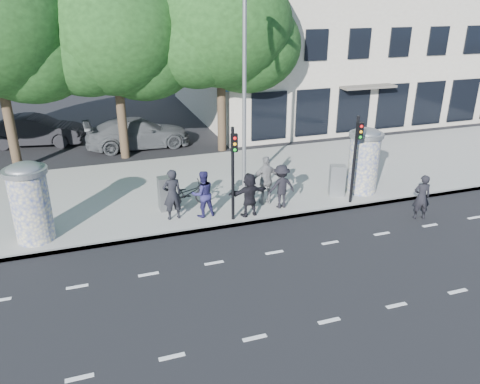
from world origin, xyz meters
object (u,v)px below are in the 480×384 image
object	(u,v)px
ped_e	(266,180)
cabinet_left	(167,193)
ped_b	(172,195)
car_right	(138,133)
traffic_pole_far	(356,151)
bicycle	(187,194)
man_road	(422,197)
ped_c	(203,194)
traffic_pole_near	(233,165)
car_mid	(35,131)
ad_column_left	(30,200)
ad_column_right	(364,159)
cabinet_right	(337,180)
ped_d	(281,186)
street_lamp	(245,75)
ped_f	(249,195)

from	to	relation	value
ped_e	cabinet_left	bearing A→B (deg)	-9.39
ped_b	car_right	world-z (taller)	ped_b
traffic_pole_far	bicycle	xyz separation A→B (m)	(-6.06, 1.81, -1.62)
man_road	ped_c	bearing A→B (deg)	-0.51
traffic_pole_near	traffic_pole_far	world-z (taller)	same
man_road	bicycle	size ratio (longest dim) A/B	0.96
car_mid	ad_column_left	bearing A→B (deg)	-165.80
traffic_pole_near	man_road	bearing A→B (deg)	-14.91
ad_column_right	ped_b	bearing A→B (deg)	-179.15
traffic_pole_far	cabinet_right	bearing A→B (deg)	101.61
ped_d	street_lamp	bearing A→B (deg)	-77.99
ad_column_left	ped_d	xyz separation A→B (m)	(8.64, -0.23, -0.54)
ped_d	cabinet_left	size ratio (longest dim) A/B	1.31
ped_f	cabinet_right	world-z (taller)	ped_f
man_road	car_right	xyz separation A→B (m)	(-8.63, 12.17, -0.05)
traffic_pole_near	car_mid	bearing A→B (deg)	120.00
ad_column_left	ped_e	xyz separation A→B (m)	(8.23, 0.27, -0.43)
ped_d	ped_e	size ratio (longest dim) A/B	0.89
ped_c	car_mid	bearing A→B (deg)	-68.50
ped_f	car_mid	size ratio (longest dim) A/B	0.33
traffic_pole_far	man_road	distance (m)	2.87
car_right	cabinet_right	bearing A→B (deg)	-146.90
traffic_pole_near	ped_b	bearing A→B (deg)	158.61
ped_e	ped_c	bearing A→B (deg)	7.92
car_right	ped_b	bearing A→B (deg)	178.32
ped_f	car_mid	distance (m)	14.74
ped_c	ped_b	bearing A→B (deg)	-13.05
cabinet_left	cabinet_right	world-z (taller)	cabinet_left
traffic_pole_near	ped_b	size ratio (longest dim) A/B	1.82
traffic_pole_far	man_road	world-z (taller)	traffic_pole_far
ad_column_right	cabinet_left	distance (m)	7.94
ped_f	man_road	world-z (taller)	ped_f
ped_b	ped_c	xyz separation A→B (m)	(1.08, -0.12, -0.07)
ped_b	car_right	size ratio (longest dim) A/B	0.34
street_lamp	ped_d	xyz separation A→B (m)	(0.64, -2.37, -3.80)
ad_column_right	car_mid	distance (m)	17.56
bicycle	cabinet_left	bearing A→B (deg)	101.29
ad_column_left	ped_b	bearing A→B (deg)	1.05
ped_e	man_road	size ratio (longest dim) A/B	1.12
ped_b	ped_e	size ratio (longest dim) A/B	0.98
ped_e	cabinet_left	distance (m)	3.76
ped_d	cabinet_left	xyz separation A→B (m)	(-4.10, 1.18, -0.20)
ad_column_left	traffic_pole_near	bearing A→B (deg)	-6.11
ped_e	traffic_pole_far	bearing A→B (deg)	163.86
ped_b	cabinet_right	bearing A→B (deg)	173.76
ad_column_left	traffic_pole_near	size ratio (longest dim) A/B	0.78
ped_c	ped_f	bearing A→B (deg)	156.58
traffic_pole_far	cabinet_right	xyz separation A→B (m)	(-0.18, 0.86, -1.46)
street_lamp	man_road	distance (m)	7.98
traffic_pole_far	cabinet_left	world-z (taller)	traffic_pole_far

